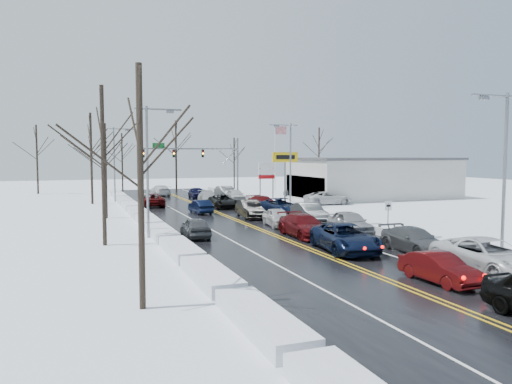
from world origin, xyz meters
name	(u,v)px	position (x,y,z in m)	size (l,w,h in m)	color
ground	(246,224)	(0.00, 0.00, 0.00)	(160.00, 160.00, 0.00)	white
road_surface	(238,221)	(0.00, 2.00, 0.01)	(14.00, 84.00, 0.01)	black
snow_bank_left	(149,225)	(-7.60, 2.00, 0.00)	(1.50, 72.00, 0.60)	silver
snow_bank_right	(317,217)	(7.60, 2.00, 0.00)	(1.50, 72.00, 0.60)	silver
traffic_signal_mast	(202,156)	(3.45, 27.99, 5.48)	(13.28, 0.39, 8.00)	slate
tires_plus_sign	(285,161)	(10.50, 15.99, 4.99)	(3.20, 0.34, 6.00)	slate
used_vehicles_sign	(267,173)	(10.50, 22.00, 3.32)	(2.20, 0.22, 4.65)	slate
speed_limit_sign	(388,211)	(8.20, -8.00, 1.63)	(0.55, 0.09, 2.35)	slate
flagpole	(276,153)	(15.17, 30.00, 5.93)	(1.87, 1.20, 10.00)	silver
dealership_building	(372,178)	(23.98, 18.00, 2.66)	(20.40, 12.40, 5.30)	beige
streetlight_se	(502,162)	(8.30, -18.00, 5.31)	(3.20, 0.25, 9.00)	slate
streetlight_ne	(289,158)	(8.30, 10.00, 5.31)	(3.20, 0.25, 9.00)	slate
streetlight_sw	(150,160)	(-8.30, -4.00, 5.31)	(3.20, 0.25, 9.00)	slate
streetlight_nw	(116,158)	(-8.30, 24.00, 5.31)	(3.20, 0.25, 9.00)	slate
tree_left_a	(140,139)	(-11.00, -20.00, 6.29)	(3.60, 3.60, 9.00)	#2D231C
tree_left_b	(102,134)	(-11.50, -6.00, 6.99)	(4.00, 4.00, 10.00)	#2D231C
tree_left_c	(105,152)	(-10.50, 8.00, 5.94)	(3.40, 3.40, 8.50)	#2D231C
tree_left_d	(91,140)	(-11.20, 22.00, 7.33)	(4.20, 4.20, 10.50)	#2D231C
tree_left_e	(91,148)	(-10.80, 34.00, 6.64)	(3.80, 3.80, 9.50)	#2D231C
tree_far_a	(37,146)	(-18.00, 40.00, 6.99)	(4.00, 4.00, 10.00)	#2D231C
tree_far_b	(122,151)	(-6.00, 41.00, 6.29)	(3.60, 3.60, 9.00)	#2D231C
tree_far_c	(176,142)	(2.00, 39.00, 7.68)	(4.40, 4.40, 11.00)	#2D231C
tree_far_d	(234,153)	(12.00, 40.50, 5.94)	(3.40, 3.40, 8.50)	#2D231C
tree_far_e	(319,145)	(28.00, 41.00, 7.33)	(4.20, 4.20, 10.50)	#2D231C
queued_car_1	(439,283)	(1.91, -20.81, 0.00)	(1.42, 4.07, 1.34)	#45090A
queued_car_2	(345,251)	(1.68, -13.05, 0.00)	(2.72, 5.89, 1.64)	black
queued_car_3	(304,237)	(1.69, -7.40, 0.00)	(2.19, 5.38, 1.56)	#4E0A0D
queued_car_4	(278,226)	(1.94, -2.16, 0.00)	(1.71, 4.25, 1.45)	silver
queued_car_5	(250,218)	(1.63, 3.59, 0.00)	(1.69, 4.85, 1.60)	black
queued_car_6	(223,208)	(1.78, 12.52, 0.00)	(2.38, 5.17, 1.44)	black
queued_car_7	(208,203)	(1.68, 18.47, 0.00)	(1.98, 4.87, 1.41)	#AAACB2
queued_car_8	(197,199)	(1.84, 24.71, 0.00)	(1.74, 4.33, 1.47)	black
queued_car_10	(488,273)	(5.36, -20.20, 0.00)	(2.78, 6.03, 1.68)	silver
queued_car_11	(414,252)	(5.38, -14.59, 0.00)	(2.00, 4.93, 1.43)	#45474A
queued_car_12	(350,234)	(5.27, -7.60, 0.00)	(1.98, 4.93, 1.68)	gray
queued_car_13	(309,223)	(5.28, -1.03, 0.00)	(1.75, 5.01, 1.65)	#434649
queued_car_14	(282,215)	(5.24, 4.62, 0.00)	(2.64, 5.72, 1.59)	black
queued_car_15	(263,209)	(5.32, 9.82, 0.00)	(1.95, 4.79, 1.39)	#510A0C
queued_car_16	(235,202)	(5.16, 18.80, 0.00)	(1.81, 4.51, 1.54)	silver
queued_car_17	(226,199)	(5.20, 22.95, 0.00)	(1.74, 5.00, 1.65)	#434749
oncoming_car_0	(201,213)	(-1.70, 8.55, 0.00)	(1.42, 4.07, 1.34)	black
oncoming_car_1	(153,206)	(-5.09, 16.71, 0.00)	(2.40, 5.20, 1.45)	#46090A
oncoming_car_2	(160,196)	(-1.92, 30.78, 0.00)	(2.08, 5.11, 1.48)	silver
oncoming_car_3	(195,237)	(-5.45, -5.07, 0.00)	(1.67, 4.16, 1.42)	#444649
parked_car_0	(328,205)	(14.03, 11.79, 0.00)	(2.51, 5.44, 1.51)	silver
parked_car_1	(329,200)	(17.14, 17.17, 0.00)	(2.16, 5.32, 1.55)	#3D3F42
parked_car_2	(296,197)	(14.89, 22.26, 0.00)	(1.84, 4.56, 1.56)	#434649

